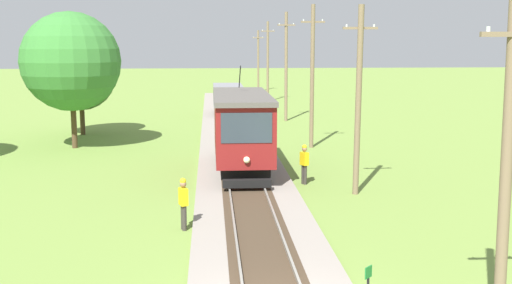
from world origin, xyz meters
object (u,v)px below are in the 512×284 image
Objects in this scene: freight_car at (228,98)px; track_worker at (183,201)px; second_worker at (304,162)px; tree_left_near at (71,62)px; utility_pole_horizon at (258,60)px; utility_pole_near_tram at (358,99)px; utility_pole_far at (286,66)px; utility_pole_distant at (268,61)px; utility_pole_mid at (312,75)px; utility_pole_foreground at (506,168)px; red_tram at (242,128)px; tree_right_near at (80,76)px.

freight_car is 2.91× the size of track_worker.
tree_left_near is at bearing 112.65° from second_worker.
tree_left_near is (-14.00, -40.13, 1.22)m from utility_pole_horizon.
utility_pole_horizon is at bearing 90.00° from utility_pole_near_tram.
utility_pole_distant is (0.00, 15.61, -0.13)m from utility_pole_far.
utility_pole_mid reaches higher than track_worker.
utility_pole_distant reaches higher than utility_pole_foreground.
utility_pole_near_tram is 0.94× the size of utility_pole_distant.
utility_pole_near_tram reaches higher than second_worker.
utility_pole_horizon is (0.00, 65.18, 0.12)m from utility_pole_foreground.
utility_pole_distant is (0.00, 39.68, 0.26)m from utility_pole_near_tram.
red_tram reaches higher than freight_car.
tree_right_near is at bearing -123.60° from utility_pole_distant.
utility_pole_foreground is 12.69m from utility_pole_near_tram.
utility_pole_far reaches higher than track_worker.
tree_left_near is (-14.00, 12.36, 1.13)m from utility_pole_near_tram.
tree_right_near is (-14.59, -34.77, 0.12)m from utility_pole_horizon.
utility_pole_far is at bearing 90.00° from utility_pole_mid.
utility_pole_horizon is at bearing 67.24° from tree_right_near.
freight_car reaches higher than second_worker.
track_worker is at bearing -105.34° from red_tram.
utility_pole_near_tram is 52.49m from utility_pole_horizon.
utility_pole_far reaches higher than freight_car.
tree_left_near is (-9.50, -15.05, 3.52)m from freight_car.
utility_pole_distant is 1.30× the size of tree_right_near.
utility_pole_distant is at bearing 82.74° from red_tram.
utility_pole_near_tram is at bearing 90.00° from utility_pole_foreground.
utility_pole_mid is at bearing -90.00° from utility_pole_distant.
second_worker is 20.42m from tree_right_near.
red_tram is at bearing -89.99° from freight_car.
track_worker is 0.28× the size of tree_right_near.
freight_car reaches higher than track_worker.
utility_pole_foreground is at bearing -90.00° from utility_pole_mid.
second_worker is (-1.85, -37.64, -3.22)m from utility_pole_distant.
freight_car is at bearing 143.39° from utility_pole_far.
red_tram is 16.80m from tree_right_near.
utility_pole_near_tram is at bearing -74.72° from second_worker.
second_worker is at bearing -92.10° from utility_pole_horizon.
utility_pole_mid reaches higher than red_tram.
tree_left_near reaches higher than second_worker.
utility_pole_foreground is 24.16m from utility_pole_mid.
freight_car is 0.63× the size of utility_pole_distant.
utility_pole_mid is 17.55m from track_worker.
red_tram is at bearing 55.93° from track_worker.
utility_pole_foreground is 0.86× the size of utility_pole_far.
utility_pole_distant reaches higher than utility_pole_near_tram.
tree_right_near is at bearing -112.76° from utility_pole_horizon.
utility_pole_near_tram is at bearing -80.69° from freight_car.
utility_pole_far is 4.76× the size of second_worker.
utility_pole_foreground is 1.15× the size of tree_right_near.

